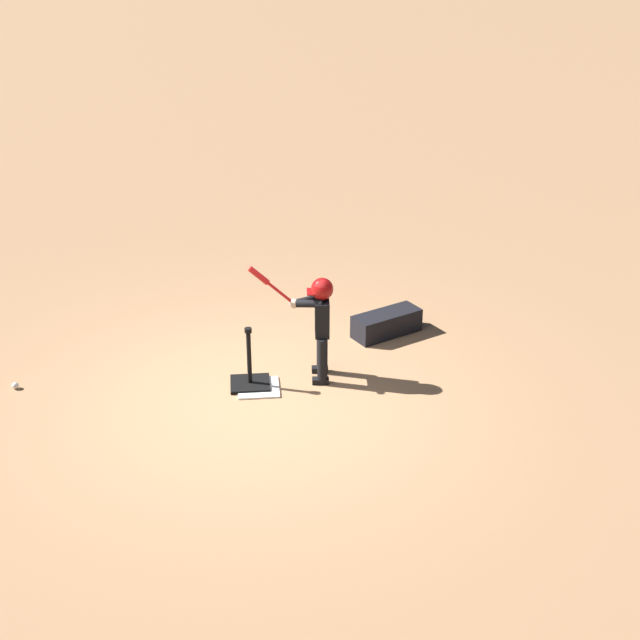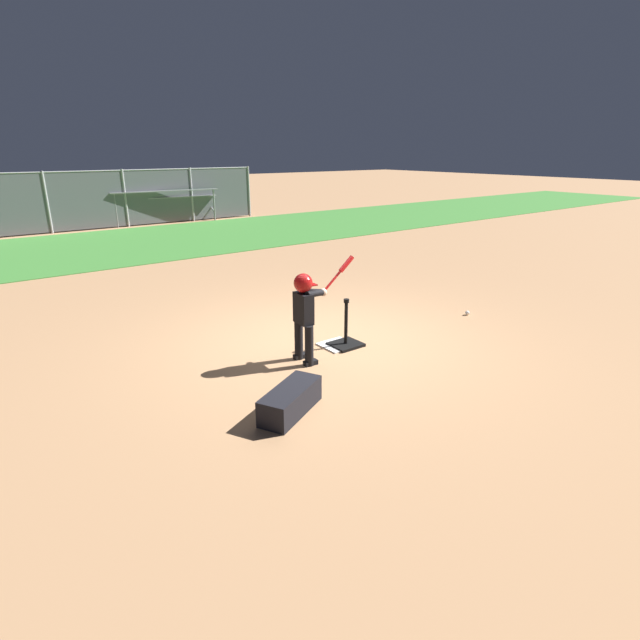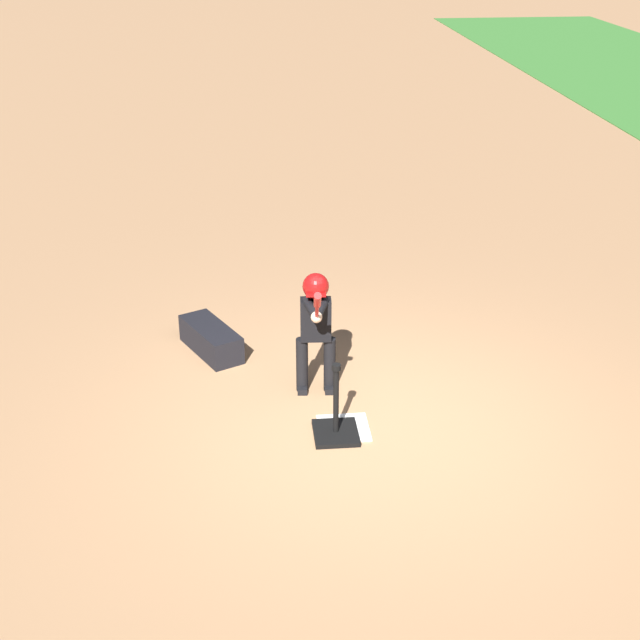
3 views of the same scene
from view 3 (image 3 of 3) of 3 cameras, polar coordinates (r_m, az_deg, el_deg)
name	(u,v)px [view 3 (image 3 of 3)]	position (r m, az deg, el deg)	size (l,w,h in m)	color
ground_plane	(371,428)	(7.81, 3.30, -6.92)	(90.00, 90.00, 0.00)	#AD7F56
home_plate	(344,428)	(7.78, 1.52, -6.92)	(0.44, 0.44, 0.02)	white
batting_tee	(336,425)	(7.65, 1.02, -6.75)	(0.42, 0.38, 0.69)	black
batter_child	(316,319)	(7.99, -0.27, 0.06)	(0.89, 0.37, 1.32)	black
equipment_bag	(211,339)	(9.05, -6.99, -1.22)	(0.84, 0.32, 0.28)	black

